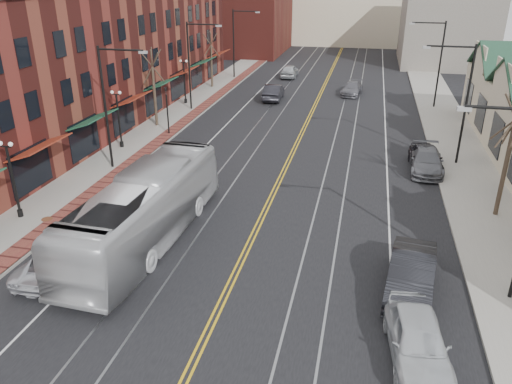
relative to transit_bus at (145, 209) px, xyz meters
The scene contains 29 objects.
ground 8.97m from the transit_bus, 55.33° to the right, with size 160.00×160.00×0.00m, color black.
sidewalk_left 14.66m from the transit_bus, 118.73° to the left, with size 4.00×120.00×0.15m, color gray.
sidewalk_right 21.33m from the transit_bus, 36.92° to the left, with size 4.00×120.00×0.15m, color gray.
building_left 24.51m from the transit_bus, 125.30° to the left, with size 10.00×50.00×11.00m, color maroon.
backdrop_left 63.94m from the transit_bus, 99.94° to the left, with size 14.00×18.00×14.00m, color maroon.
backdrop_mid 77.98m from the transit_bus, 86.32° to the left, with size 22.00×14.00×9.00m, color beige.
backdrop_right 61.25m from the transit_bus, 70.90° to the left, with size 12.00×16.00×11.00m, color slate.
streetlight_l_1 11.14m from the transit_bus, 124.58° to the left, with size 3.33×0.25×8.00m.
streetlight_l_2 25.71m from the transit_bus, 103.72° to the left, with size 3.33×0.25×8.00m.
streetlight_l_3 41.35m from the transit_bus, 98.44° to the left, with size 3.33×0.25×8.00m.
streetlight_r_1 22.05m from the transit_bus, 42.63° to the left, with size 3.33×0.25×8.00m.
streetlight_r_2 34.86m from the transit_bus, 62.46° to the left, with size 3.33×0.25×8.00m.
lamppost_l_1 7.85m from the transit_bus, behind, with size 0.84×0.28×4.27m.
lamppost_l_2 14.97m from the transit_bus, 121.41° to the left, with size 0.84×0.28×4.27m.
lamppost_l_3 27.89m from the transit_bus, 106.24° to the left, with size 0.84×0.28×4.27m.
tree_left_near 20.29m from the transit_bus, 111.78° to the left, with size 1.78×1.37×6.48m.
tree_left_far 35.60m from the transit_bus, 102.17° to the left, with size 1.66×1.28×6.02m.
tree_right_mid 18.87m from the transit_bus, 21.15° to the left, with size 1.90×1.46×6.93m.
manhole_far 6.45m from the transit_bus, behind, with size 0.60×0.60×0.02m, color #592D19.
traffic_signal 17.69m from the transit_bus, 108.46° to the left, with size 0.18×0.15×3.80m.
transit_bus is the anchor object (origin of this frame).
parked_suv 4.40m from the transit_bus, 127.70° to the right, with size 2.34×5.07×1.41m, color silver.
parked_car_a 13.73m from the transit_bus, 24.14° to the right, with size 1.92×4.77×1.62m, color silver.
parked_car_b 12.63m from the transit_bus, ahead, with size 1.80×5.15×1.70m, color black.
parked_car_c 19.37m from the transit_bus, 42.32° to the left, with size 2.06×5.07×1.47m, color slate.
parked_car_d 19.63m from the transit_bus, 43.18° to the left, with size 1.88×4.67×1.59m, color black.
distant_car_left 30.65m from the transit_bus, 89.10° to the left, with size 1.71×4.91×1.62m, color black.
distant_car_right 35.76m from the transit_bus, 76.51° to the left, with size 1.88×4.63×1.34m, color slate.
distant_car_far 42.80m from the transit_bus, 89.74° to the left, with size 1.89×4.69×1.60m, color silver.
Camera 1 is at (5.06, -12.84, 12.43)m, focal length 35.00 mm.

